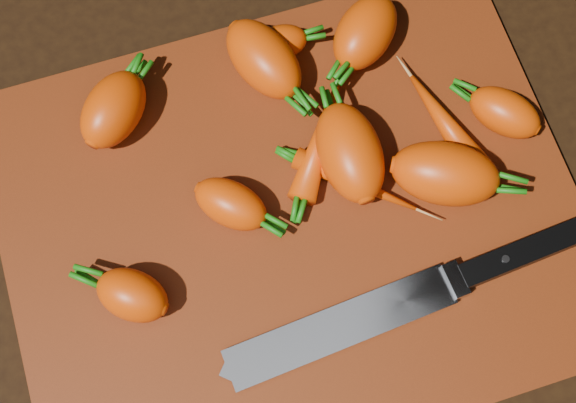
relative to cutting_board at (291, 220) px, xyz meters
name	(u,v)px	position (x,y,z in m)	size (l,w,h in m)	color
ground	(291,224)	(0.00, 0.00, -0.01)	(2.00, 2.00, 0.01)	black
cutting_board	(291,220)	(0.00, 0.00, 0.00)	(0.50, 0.40, 0.01)	maroon
carrot_0	(113,109)	(-0.12, 0.14, 0.03)	(0.08, 0.05, 0.05)	#EA4707
carrot_1	(132,295)	(-0.15, -0.03, 0.03)	(0.06, 0.04, 0.04)	#EA4707
carrot_2	(264,59)	(0.02, 0.14, 0.03)	(0.09, 0.05, 0.05)	#EA4707
carrot_3	(350,153)	(0.06, 0.03, 0.03)	(0.09, 0.06, 0.06)	#EA4707
carrot_4	(365,32)	(0.12, 0.14, 0.03)	(0.08, 0.05, 0.05)	#EA4707
carrot_5	(281,42)	(0.04, 0.16, 0.02)	(0.05, 0.03, 0.03)	#EA4707
carrot_6	(505,113)	(0.21, 0.03, 0.03)	(0.07, 0.04, 0.04)	#EA4707
carrot_7	(321,136)	(0.05, 0.06, 0.02)	(0.12, 0.03, 0.03)	#EA4707
carrot_8	(355,183)	(0.06, 0.01, 0.02)	(0.11, 0.02, 0.02)	#EA4707
carrot_9	(444,122)	(0.16, 0.04, 0.02)	(0.11, 0.03, 0.03)	#EA4707
carrot_10	(445,174)	(0.13, -0.01, 0.03)	(0.09, 0.06, 0.06)	#EA4707
carrot_11	(231,204)	(-0.05, 0.02, 0.03)	(0.07, 0.04, 0.04)	#EA4707
knife	(362,318)	(0.03, -0.10, 0.01)	(0.32, 0.05, 0.02)	gray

